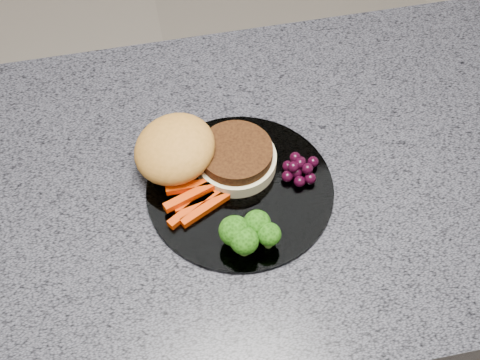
# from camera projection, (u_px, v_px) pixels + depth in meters

# --- Properties ---
(island_cabinet) EXTENTS (1.20, 0.60, 0.86)m
(island_cabinet) POSITION_uv_depth(u_px,v_px,m) (230.00, 318.00, 1.32)
(island_cabinet) COLOR brown
(island_cabinet) RESTS_ON ground
(countertop) EXTENTS (1.20, 0.60, 0.04)m
(countertop) POSITION_uv_depth(u_px,v_px,m) (226.00, 190.00, 0.95)
(countertop) COLOR #4E4E59
(countertop) RESTS_ON island_cabinet
(plate) EXTENTS (0.26, 0.26, 0.01)m
(plate) POSITION_uv_depth(u_px,v_px,m) (240.00, 189.00, 0.93)
(plate) COLOR white
(plate) RESTS_ON countertop
(burger) EXTENTS (0.20, 0.13, 0.06)m
(burger) POSITION_uv_depth(u_px,v_px,m) (197.00, 154.00, 0.92)
(burger) COLOR beige
(burger) RESTS_ON plate
(carrot_sticks) EXTENTS (0.09, 0.07, 0.02)m
(carrot_sticks) POSITION_uv_depth(u_px,v_px,m) (196.00, 199.00, 0.90)
(carrot_sticks) COLOR red
(carrot_sticks) RESTS_ON plate
(broccoli) EXTENTS (0.08, 0.06, 0.05)m
(broccoli) POSITION_uv_depth(u_px,v_px,m) (248.00, 233.00, 0.85)
(broccoli) COLOR #5C8C33
(broccoli) RESTS_ON plate
(grape_bunch) EXTENTS (0.06, 0.05, 0.03)m
(grape_bunch) POSITION_uv_depth(u_px,v_px,m) (300.00, 169.00, 0.93)
(grape_bunch) COLOR black
(grape_bunch) RESTS_ON plate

